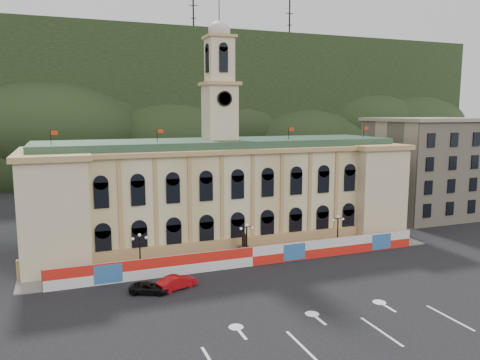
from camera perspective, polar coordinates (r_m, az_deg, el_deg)
name	(u,v)px	position (r m, az deg, el deg)	size (l,w,h in m)	color
ground	(310,312)	(48.82, 8.47, -15.61)	(260.00, 260.00, 0.00)	black
lane_markings	(337,334)	(44.95, 11.74, -17.89)	(26.00, 10.00, 0.02)	white
hill_ridge	(131,112)	(162.29, -13.09, 8.03)	(230.00, 80.00, 64.00)	black
city_hall	(221,191)	(71.00, -2.33, -1.32)	(56.20, 17.60, 37.10)	beige
side_building_right	(430,167)	(95.98, 22.12, 1.49)	(21.00, 17.00, 18.60)	#BCAD91
hoarding_fence	(253,256)	(61.10, 1.55, -9.29)	(50.00, 0.44, 2.50)	red
pavement	(245,259)	(63.81, 0.57, -9.61)	(56.00, 5.50, 0.16)	slate
statue	(244,251)	(63.70, 0.48, -8.60)	(1.40, 1.40, 3.72)	#595651
lamp_left	(140,250)	(58.78, -12.11, -8.33)	(1.96, 0.44, 5.15)	black
lamp_center	(247,239)	(62.28, 0.82, -7.19)	(1.96, 0.44, 5.15)	black
lamp_right	(338,229)	(68.52, 11.83, -5.93)	(1.96, 0.44, 5.15)	black
red_sedan	(177,282)	(54.18, -7.73, -12.23)	(4.98, 3.18, 1.55)	#A40B0F
black_suv	(150,288)	(53.46, -10.94, -12.79)	(4.84, 3.67, 1.22)	black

